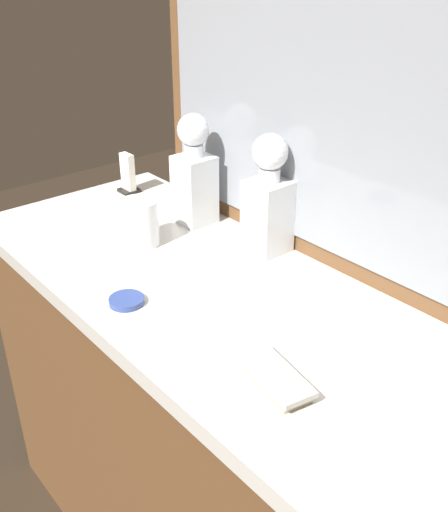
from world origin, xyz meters
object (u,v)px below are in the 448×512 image
at_px(crystal_decanter_far_left, 194,180).
at_px(crystal_tumbler_center, 140,224).
at_px(porcelain_dish, 127,301).
at_px(napkin_holder, 128,176).
at_px(silver_brush_front, 275,377).
at_px(crystal_decanter_front, 268,206).

xyz_separation_m(crystal_decanter_far_left, crystal_tumbler_center, (0.02, -0.17, -0.06)).
bearing_deg(porcelain_dish, crystal_tumbler_center, 140.32).
bearing_deg(napkin_holder, crystal_tumbler_center, -27.22).
relative_size(silver_brush_front, porcelain_dish, 2.26).
relative_size(silver_brush_front, napkin_holder, 1.42).
distance_m(crystal_tumbler_center, silver_brush_front, 0.56).
xyz_separation_m(crystal_decanter_far_left, porcelain_dish, (0.21, -0.33, -0.10)).
relative_size(crystal_decanter_far_left, porcelain_dish, 3.94).
bearing_deg(silver_brush_front, crystal_decanter_front, 137.88).
relative_size(porcelain_dish, napkin_holder, 0.63).
height_order(crystal_decanter_far_left, porcelain_dish, crystal_decanter_far_left).
relative_size(crystal_decanter_front, porcelain_dish, 3.92).
xyz_separation_m(crystal_decanter_front, porcelain_dish, (-0.01, -0.36, -0.10)).
relative_size(crystal_decanter_far_left, crystal_tumbler_center, 2.51).
height_order(crystal_decanter_far_left, silver_brush_front, crystal_decanter_far_left).
bearing_deg(porcelain_dish, napkin_holder, 147.36).
bearing_deg(crystal_tumbler_center, silver_brush_front, -11.10).
relative_size(crystal_tumbler_center, napkin_holder, 0.99).
height_order(crystal_decanter_front, crystal_tumbler_center, crystal_decanter_front).
bearing_deg(crystal_tumbler_center, crystal_decanter_front, 44.03).
bearing_deg(crystal_decanter_front, napkin_holder, -174.24).
bearing_deg(napkin_holder, porcelain_dish, -32.64).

